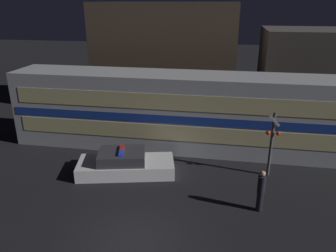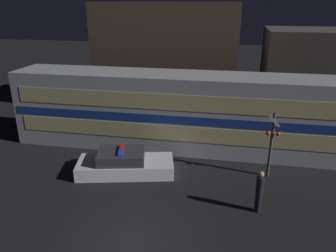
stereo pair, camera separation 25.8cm
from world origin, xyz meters
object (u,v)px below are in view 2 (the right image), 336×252
at_px(pedestrian, 259,191).
at_px(crossing_signal_near, 271,142).
at_px(train, 205,113).
at_px(police_car, 125,164).

xyz_separation_m(pedestrian, crossing_signal_near, (0.69, 3.14, 0.88)).
xyz_separation_m(train, police_car, (-3.70, -3.77, -1.71)).
distance_m(pedestrian, crossing_signal_near, 3.33).
bearing_deg(train, pedestrian, -65.04).
distance_m(train, crossing_signal_near, 4.42).
bearing_deg(police_car, pedestrian, -31.17).
relative_size(pedestrian, crossing_signal_near, 0.56).
xyz_separation_m(train, pedestrian, (2.74, -5.89, -1.25)).
xyz_separation_m(train, crossing_signal_near, (3.43, -2.76, -0.36)).
distance_m(train, pedestrian, 6.62).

